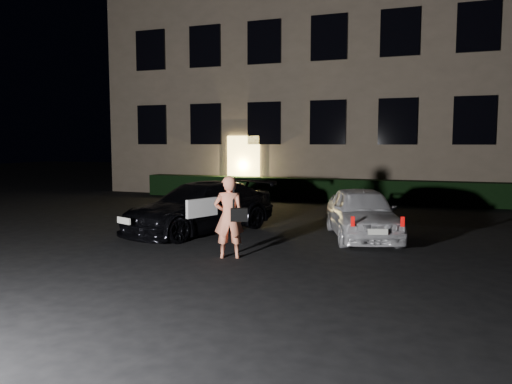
% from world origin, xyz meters
% --- Properties ---
extents(ground, '(80.00, 80.00, 0.00)m').
position_xyz_m(ground, '(0.00, 0.00, 0.00)').
color(ground, black).
rests_on(ground, ground).
extents(building, '(20.00, 8.11, 12.00)m').
position_xyz_m(building, '(-0.00, 14.99, 6.00)').
color(building, '#736452').
rests_on(building, ground).
extents(hedge, '(15.00, 0.70, 0.85)m').
position_xyz_m(hedge, '(0.00, 10.50, 0.42)').
color(hedge, black).
rests_on(hedge, ground).
extents(sedan, '(3.19, 4.60, 1.24)m').
position_xyz_m(sedan, '(-1.51, 2.84, 0.62)').
color(sedan, black).
rests_on(sedan, ground).
extents(hatch, '(2.43, 3.75, 1.19)m').
position_xyz_m(hatch, '(2.39, 3.40, 0.59)').
color(hatch, silver).
rests_on(hatch, ground).
extents(man, '(0.74, 0.56, 1.59)m').
position_xyz_m(man, '(0.27, 0.48, 0.80)').
color(man, '#FF8D66').
rests_on(man, ground).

